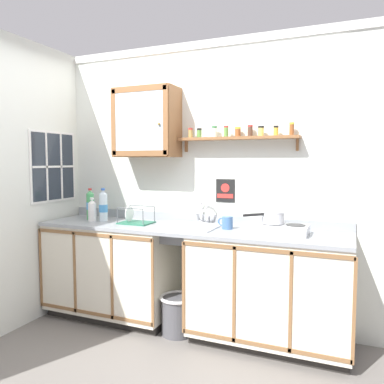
{
  "coord_description": "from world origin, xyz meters",
  "views": [
    {
      "loc": [
        1.33,
        -2.57,
        1.48
      ],
      "look_at": [
        0.01,
        0.55,
        1.21
      ],
      "focal_mm": 35.89,
      "sensor_mm": 36.0,
      "label": 1
    }
  ],
  "objects": [
    {
      "name": "sink",
      "position": [
        0.02,
        0.48,
        0.89
      ],
      "size": [
        0.51,
        0.48,
        0.42
      ],
      "color": "silver",
      "rests_on": "countertop"
    },
    {
      "name": "hot_plate_stove",
      "position": [
        0.84,
        0.45,
        0.95
      ],
      "size": [
        0.37,
        0.27,
        0.08
      ],
      "color": "silver",
      "rests_on": "countertop"
    },
    {
      "name": "trash_bin",
      "position": [
        -0.03,
        0.33,
        0.18
      ],
      "size": [
        0.31,
        0.31,
        0.33
      ],
      "color": "#4C4C51",
      "rests_on": "ground"
    },
    {
      "name": "wall_cabinet",
      "position": [
        -0.46,
        0.58,
        1.84
      ],
      "size": [
        0.6,
        0.31,
        0.64
      ],
      "color": "brown"
    },
    {
      "name": "mug",
      "position": [
        0.36,
        0.5,
        0.97
      ],
      "size": [
        0.13,
        0.09,
        0.11
      ],
      "color": "#3F6699",
      "rests_on": "countertop"
    },
    {
      "name": "side_wall_left",
      "position": [
        -1.41,
        -0.24,
        1.28
      ],
      "size": [
        0.05,
        3.53,
        2.57
      ],
      "primitive_type": "cube",
      "color": "silver",
      "rests_on": "ground"
    },
    {
      "name": "bottle_water_clear_1",
      "position": [
        -0.86,
        0.45,
        1.05
      ],
      "size": [
        0.08,
        0.08,
        0.31
      ],
      "color": "silver",
      "rests_on": "countertop"
    },
    {
      "name": "window",
      "position": [
        -1.38,
        0.36,
        1.43
      ],
      "size": [
        0.03,
        0.59,
        0.69
      ],
      "color": "#262D38"
    },
    {
      "name": "saucepan",
      "position": [
        0.75,
        0.46,
        1.04
      ],
      "size": [
        0.29,
        0.29,
        0.1
      ],
      "color": "silver",
      "rests_on": "hot_plate_stove"
    },
    {
      "name": "countertop",
      "position": [
        0.0,
        0.44,
        0.9
      ],
      "size": [
        2.72,
        0.61,
        0.03
      ],
      "primitive_type": "cube",
      "color": "gray",
      "rests_on": "lower_cabinet_run"
    },
    {
      "name": "lower_cabinet_run",
      "position": [
        -0.76,
        0.44,
        0.45
      ],
      "size": [
        1.22,
        0.59,
        0.88
      ],
      "color": "black",
      "rests_on": "ground"
    },
    {
      "name": "backsplash",
      "position": [
        0.0,
        0.72,
        0.95
      ],
      "size": [
        2.72,
        0.02,
        0.08
      ],
      "primitive_type": "cube",
      "color": "gray",
      "rests_on": "countertop"
    },
    {
      "name": "bottle_soda_green_2",
      "position": [
        -1.04,
        0.48,
        1.05
      ],
      "size": [
        0.07,
        0.07,
        0.31
      ],
      "color": "#4CB266",
      "rests_on": "countertop"
    },
    {
      "name": "back_wall",
      "position": [
        0.0,
        0.75,
        1.29
      ],
      "size": [
        3.36,
        0.07,
        2.57
      ],
      "color": "silver",
      "rests_on": "ground"
    },
    {
      "name": "lower_cabinet_run_right",
      "position": [
        0.74,
        0.44,
        0.45
      ],
      "size": [
        1.27,
        0.59,
        0.88
      ],
      "color": "black",
      "rests_on": "ground"
    },
    {
      "name": "floor",
      "position": [
        0.0,
        0.0,
        0.0
      ],
      "size": [
        5.76,
        5.76,
        0.0
      ],
      "primitive_type": "plane",
      "color": "slate",
      "rests_on": "ground"
    },
    {
      "name": "spice_shelf",
      "position": [
        0.39,
        0.66,
        1.7
      ],
      "size": [
        1.06,
        0.14,
        0.23
      ],
      "color": "brown"
    },
    {
      "name": "warning_sign",
      "position": [
        0.27,
        0.73,
        1.22
      ],
      "size": [
        0.17,
        0.01,
        0.21
      ],
      "color": "black"
    },
    {
      "name": "bottle_opaque_white_0",
      "position": [
        -0.95,
        0.4,
        1.01
      ],
      "size": [
        0.08,
        0.08,
        0.23
      ],
      "color": "white",
      "rests_on": "countertop"
    },
    {
      "name": "dish_rack",
      "position": [
        -0.51,
        0.45,
        0.94
      ],
      "size": [
        0.29,
        0.23,
        0.16
      ],
      "color": "#26664C",
      "rests_on": "countertop"
    }
  ]
}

